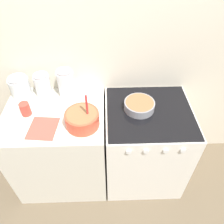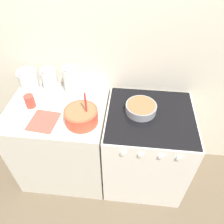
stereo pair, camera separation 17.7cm
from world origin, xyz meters
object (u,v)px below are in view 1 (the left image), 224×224
(storage_jar_left, at_px, (20,88))
(storage_jar_right, at_px, (66,85))
(baking_pan, at_px, (139,105))
(storage_jar_middle, at_px, (43,87))
(stove, at_px, (144,145))
(tin_can, at_px, (25,109))
(mixing_bowl, at_px, (82,118))

(storage_jar_left, bearing_deg, storage_jar_right, -0.00)
(baking_pan, relative_size, storage_jar_middle, 1.14)
(baking_pan, height_order, storage_jar_right, storage_jar_right)
(stove, distance_m, tin_can, 1.16)
(mixing_bowl, height_order, tin_can, mixing_bowl)
(stove, bearing_deg, mixing_bowl, -166.03)
(baking_pan, bearing_deg, storage_jar_left, 168.71)
(storage_jar_middle, bearing_deg, storage_jar_right, 0.00)
(mixing_bowl, xyz_separation_m, storage_jar_middle, (-0.37, 0.38, 0.03))
(stove, bearing_deg, storage_jar_left, 167.98)
(storage_jar_left, relative_size, tin_can, 1.75)
(baking_pan, bearing_deg, storage_jar_right, 161.75)
(storage_jar_left, xyz_separation_m, storage_jar_right, (0.41, -0.00, 0.03))
(tin_can, bearing_deg, storage_jar_right, 37.70)
(stove, relative_size, tin_can, 8.13)
(storage_jar_middle, xyz_separation_m, tin_can, (-0.11, -0.24, -0.04))
(storage_jar_right, relative_size, tin_can, 2.30)
(storage_jar_middle, height_order, storage_jar_right, storage_jar_right)
(storage_jar_right, bearing_deg, storage_jar_middle, -180.00)
(mixing_bowl, height_order, baking_pan, mixing_bowl)
(stove, height_order, tin_can, tin_can)
(storage_jar_left, distance_m, storage_jar_right, 0.41)
(baking_pan, distance_m, tin_can, 0.94)
(baking_pan, height_order, storage_jar_left, storage_jar_left)
(storage_jar_left, bearing_deg, stove, -12.02)
(storage_jar_left, xyz_separation_m, storage_jar_middle, (0.21, -0.00, 0.01))
(mixing_bowl, height_order, storage_jar_middle, mixing_bowl)
(mixing_bowl, xyz_separation_m, baking_pan, (0.47, 0.17, -0.03))
(stove, bearing_deg, tin_can, -179.85)
(mixing_bowl, distance_m, tin_can, 0.49)
(tin_can, bearing_deg, stove, 0.15)
(mixing_bowl, bearing_deg, tin_can, 164.04)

